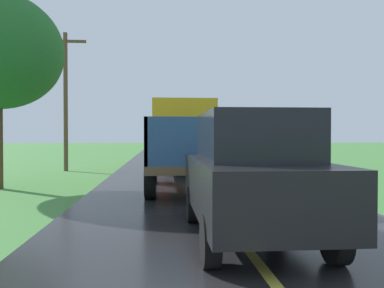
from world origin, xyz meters
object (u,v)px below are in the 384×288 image
at_px(utility_pole_roadside, 66,96).
at_px(following_car, 251,174).
at_px(banana_truck_near, 186,142).
at_px(banana_truck_far, 174,140).

xyz_separation_m(utility_pole_roadside, following_car, (5.84, -13.28, -2.49)).
bearing_deg(banana_truck_near, utility_pole_roadside, 127.81).
relative_size(banana_truck_far, following_car, 1.42).
height_order(banana_truck_near, banana_truck_far, same).
bearing_deg(following_car, banana_truck_near, 95.02).
relative_size(banana_truck_near, utility_pole_roadside, 0.89).
bearing_deg(utility_pole_roadside, following_car, -66.25).
distance_m(banana_truck_near, following_car, 6.52).
bearing_deg(banana_truck_far, utility_pole_roadside, -151.64).
xyz_separation_m(banana_truck_far, following_car, (0.61, -16.10, -0.40)).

